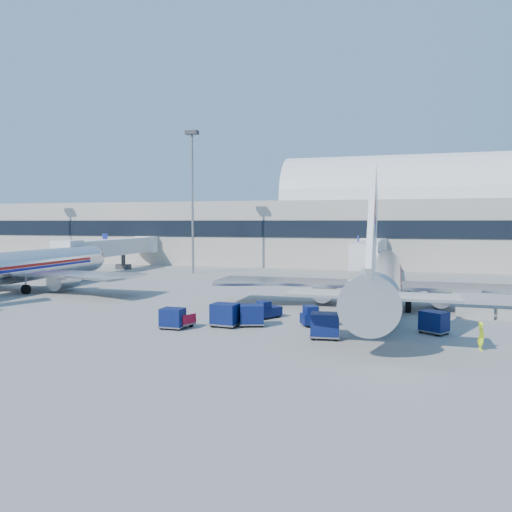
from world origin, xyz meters
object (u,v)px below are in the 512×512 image
(tug_lead, at_px, (316,317))
(cart_open_red, at_px, (181,322))
(barrier_near, at_px, (474,313))
(tug_left, at_px, (267,310))
(cart_solo_far, at_px, (434,322))
(jetbridge_near, at_px, (370,251))
(cart_train_c, at_px, (173,318))
(ramp_worker, at_px, (481,336))
(jetbridge_mid, at_px, (116,247))
(cart_solo_near, at_px, (325,325))
(airliner_mid, at_px, (13,267))
(mast_west, at_px, (192,181))
(tug_right, at_px, (367,317))
(airliner_main, at_px, (380,279))
(cart_train_b, at_px, (225,314))
(cart_train_a, at_px, (252,315))

(tug_lead, distance_m, cart_open_red, 10.71)
(barrier_near, xyz_separation_m, tug_lead, (-12.62, -6.69, 0.30))
(tug_left, height_order, cart_solo_far, cart_solo_far)
(jetbridge_near, bearing_deg, cart_train_c, -107.82)
(ramp_worker, bearing_deg, jetbridge_mid, 44.86)
(cart_solo_near, bearing_deg, airliner_mid, 155.09)
(mast_west, distance_m, tug_right, 46.65)
(jetbridge_near, bearing_deg, barrier_near, -70.15)
(barrier_near, xyz_separation_m, cart_open_red, (-22.83, -9.94, -0.06))
(airliner_main, xyz_separation_m, barrier_near, (8.00, -2.51, -2.48))
(airliner_main, relative_size, airliner_mid, 1.00)
(cart_train_c, bearing_deg, cart_train_b, 27.08)
(cart_train_a, bearing_deg, tug_left, 65.74)
(airliner_mid, height_order, cart_solo_near, airliner_mid)
(cart_train_b, bearing_deg, ramp_worker, -1.65)
(cart_solo_far, distance_m, ramp_worker, 4.96)
(airliner_main, xyz_separation_m, mast_west, (-30.00, 25.49, 11.87))
(airliner_main, relative_size, tug_right, 13.91)
(cart_open_red, bearing_deg, tug_right, 40.74)
(jetbridge_near, xyz_separation_m, cart_solo_far, (6.68, -35.82, -3.03))
(mast_west, bearing_deg, tug_right, -48.77)
(barrier_near, bearing_deg, tug_lead, -152.06)
(cart_train_b, bearing_deg, barrier_near, 30.06)
(airliner_main, bearing_deg, tug_lead, -116.68)
(jetbridge_near, distance_m, ramp_worker, 41.21)
(jetbridge_mid, distance_m, cart_open_red, 48.87)
(tug_left, height_order, ramp_worker, ramp_worker)
(airliner_main, bearing_deg, mast_west, 139.64)
(jetbridge_mid, xyz_separation_m, barrier_near, (52.40, -28.81, -3.48))
(jetbridge_near, xyz_separation_m, tug_left, (-6.77, -33.44, -3.23))
(tug_lead, distance_m, ramp_worker, 12.37)
(tug_lead, bearing_deg, cart_solo_far, -31.86)
(jetbridge_mid, height_order, tug_left, jetbridge_mid)
(cart_train_a, bearing_deg, cart_solo_near, -42.22)
(jetbridge_near, height_order, jetbridge_mid, same)
(cart_train_a, height_order, cart_solo_near, cart_solo_near)
(mast_west, height_order, ramp_worker, mast_west)
(mast_west, relative_size, cart_solo_near, 10.07)
(airliner_main, relative_size, mast_west, 1.65)
(airliner_main, bearing_deg, cart_train_a, -131.67)
(cart_train_a, bearing_deg, cart_train_c, -173.53)
(airliner_main, height_order, jetbridge_near, airliner_main)
(cart_solo_far, bearing_deg, tug_lead, -147.98)
(tug_left, bearing_deg, airliner_mid, 111.22)
(airliner_main, relative_size, cart_solo_far, 15.50)
(airliner_main, relative_size, cart_train_b, 16.64)
(barrier_near, height_order, cart_train_c, cart_train_c)
(cart_train_a, relative_size, cart_solo_near, 1.03)
(tug_lead, xyz_separation_m, cart_solo_near, (1.33, -4.19, 0.23))
(jetbridge_mid, relative_size, cart_solo_far, 11.44)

